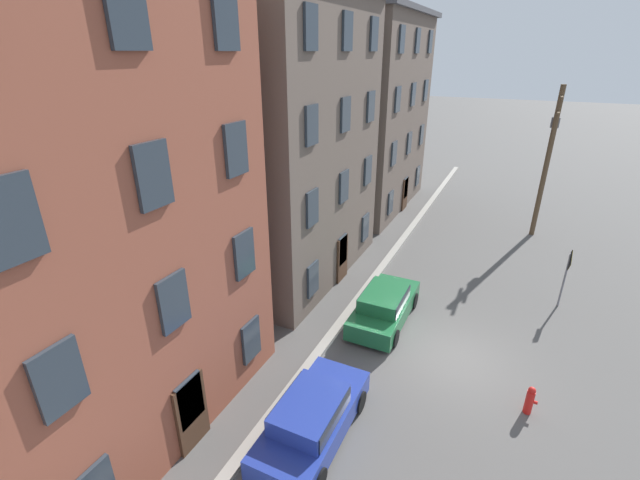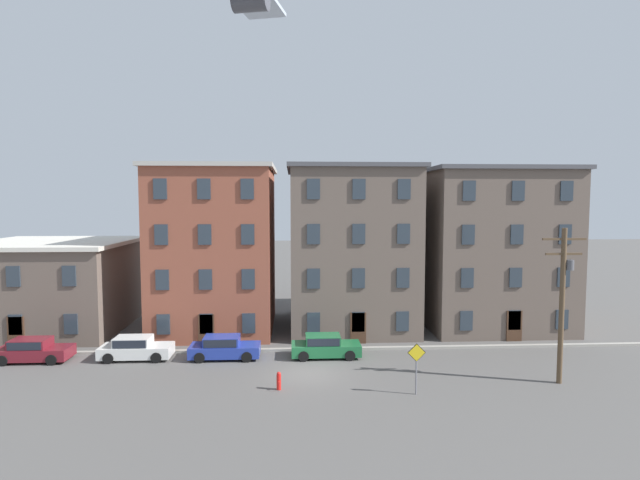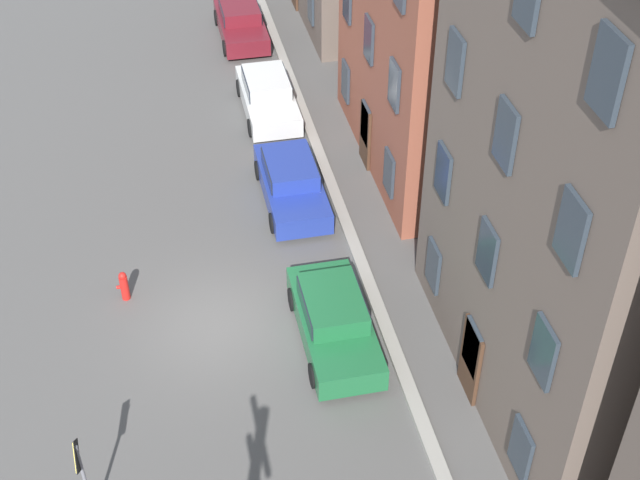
{
  "view_description": "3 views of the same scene",
  "coord_description": "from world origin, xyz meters",
  "px_view_note": "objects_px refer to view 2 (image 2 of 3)",
  "views": [
    {
      "loc": [
        -13.21,
        -0.95,
        10.06
      ],
      "look_at": [
        -1.22,
        4.78,
        4.21
      ],
      "focal_mm": 24.0,
      "sensor_mm": 36.0,
      "label": 1
    },
    {
      "loc": [
        -0.82,
        -28.16,
        9.9
      ],
      "look_at": [
        0.87,
        3.79,
        7.46
      ],
      "focal_mm": 28.0,
      "sensor_mm": 36.0,
      "label": 2
    },
    {
      "loc": [
        17.69,
        -0.9,
        17.46
      ],
      "look_at": [
        0.54,
        2.79,
        3.0
      ],
      "focal_mm": 50.0,
      "sensor_mm": 36.0,
      "label": 3
    }
  ],
  "objects_px": {
    "caution_sign": "(416,360)",
    "utility_pole": "(563,297)",
    "car_green": "(325,345)",
    "car_blue": "(224,347)",
    "fire_hydrant": "(279,381)",
    "car_maroon": "(33,349)",
    "car_white": "(135,347)"
  },
  "relations": [
    {
      "from": "car_blue",
      "to": "fire_hydrant",
      "type": "distance_m",
      "value": 6.6
    },
    {
      "from": "car_maroon",
      "to": "caution_sign",
      "type": "distance_m",
      "value": 23.49
    },
    {
      "from": "car_white",
      "to": "car_blue",
      "type": "bearing_deg",
      "value": -1.63
    },
    {
      "from": "car_green",
      "to": "caution_sign",
      "type": "relative_size",
      "value": 1.64
    },
    {
      "from": "car_maroon",
      "to": "car_blue",
      "type": "relative_size",
      "value": 1.0
    },
    {
      "from": "utility_pole",
      "to": "caution_sign",
      "type": "bearing_deg",
      "value": -171.74
    },
    {
      "from": "car_blue",
      "to": "caution_sign",
      "type": "xyz_separation_m",
      "value": [
        10.72,
        -6.53,
        1.04
      ]
    },
    {
      "from": "car_white",
      "to": "fire_hydrant",
      "type": "height_order",
      "value": "car_white"
    },
    {
      "from": "car_blue",
      "to": "car_green",
      "type": "xyz_separation_m",
      "value": [
        6.41,
        -0.05,
        0.0
      ]
    },
    {
      "from": "car_green",
      "to": "fire_hydrant",
      "type": "relative_size",
      "value": 4.58
    },
    {
      "from": "caution_sign",
      "to": "car_white",
      "type": "bearing_deg",
      "value": 157.67
    },
    {
      "from": "car_maroon",
      "to": "car_white",
      "type": "xyz_separation_m",
      "value": [
        6.24,
        0.1,
        0.0
      ]
    },
    {
      "from": "car_white",
      "to": "fire_hydrant",
      "type": "bearing_deg",
      "value": -31.6
    },
    {
      "from": "utility_pole",
      "to": "car_blue",
      "type": "bearing_deg",
      "value": 164.34
    },
    {
      "from": "car_green",
      "to": "utility_pole",
      "type": "bearing_deg",
      "value": -22.73
    },
    {
      "from": "car_blue",
      "to": "utility_pole",
      "type": "height_order",
      "value": "utility_pole"
    },
    {
      "from": "fire_hydrant",
      "to": "car_maroon",
      "type": "bearing_deg",
      "value": 160.2
    },
    {
      "from": "car_white",
      "to": "fire_hydrant",
      "type": "distance_m",
      "value": 10.81
    },
    {
      "from": "caution_sign",
      "to": "fire_hydrant",
      "type": "relative_size",
      "value": 2.79
    },
    {
      "from": "car_blue",
      "to": "car_white",
      "type": "bearing_deg",
      "value": 178.37
    },
    {
      "from": "car_green",
      "to": "caution_sign",
      "type": "xyz_separation_m",
      "value": [
        4.31,
        -6.48,
        1.04
      ]
    },
    {
      "from": "car_maroon",
      "to": "fire_hydrant",
      "type": "height_order",
      "value": "car_maroon"
    },
    {
      "from": "car_blue",
      "to": "caution_sign",
      "type": "distance_m",
      "value": 12.6
    },
    {
      "from": "caution_sign",
      "to": "utility_pole",
      "type": "relative_size",
      "value": 0.31
    },
    {
      "from": "car_blue",
      "to": "car_green",
      "type": "height_order",
      "value": "same"
    },
    {
      "from": "car_maroon",
      "to": "utility_pole",
      "type": "xyz_separation_m",
      "value": [
        30.81,
        -5.38,
        4.05
      ]
    },
    {
      "from": "car_green",
      "to": "fire_hydrant",
      "type": "distance_m",
      "value": 6.12
    },
    {
      "from": "car_maroon",
      "to": "utility_pole",
      "type": "distance_m",
      "value": 31.54
    },
    {
      "from": "car_green",
      "to": "caution_sign",
      "type": "height_order",
      "value": "caution_sign"
    },
    {
      "from": "car_white",
      "to": "car_green",
      "type": "distance_m",
      "value": 11.98
    },
    {
      "from": "car_green",
      "to": "utility_pole",
      "type": "height_order",
      "value": "utility_pole"
    },
    {
      "from": "car_green",
      "to": "car_maroon",
      "type": "bearing_deg",
      "value": 179.66
    }
  ]
}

